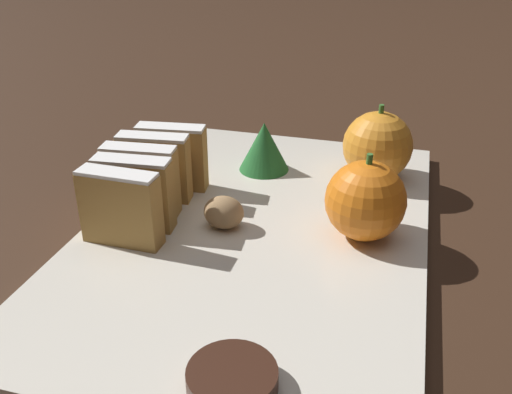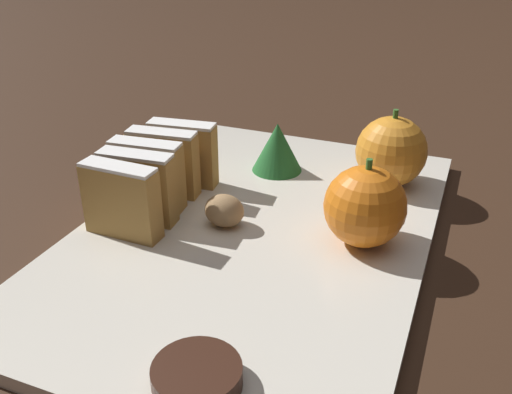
% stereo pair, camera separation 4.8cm
% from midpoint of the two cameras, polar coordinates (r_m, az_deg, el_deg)
% --- Properties ---
extents(ground_plane, '(6.00, 6.00, 0.00)m').
position_cam_midpoint_polar(ground_plane, '(0.50, -2.75, -4.33)').
color(ground_plane, '#382316').
extents(serving_platter, '(0.29, 0.44, 0.01)m').
position_cam_midpoint_polar(serving_platter, '(0.50, -2.77, -3.74)').
color(serving_platter, silver).
rests_on(serving_platter, ground_plane).
extents(stollen_slice_front, '(0.07, 0.02, 0.06)m').
position_cam_midpoint_polar(stollen_slice_front, '(0.48, -16.24, -1.14)').
color(stollen_slice_front, '#B28442').
rests_on(stollen_slice_front, serving_platter).
extents(stollen_slice_second, '(0.07, 0.03, 0.06)m').
position_cam_midpoint_polar(stollen_slice_second, '(0.50, -14.84, 0.29)').
color(stollen_slice_second, '#B28442').
rests_on(stollen_slice_second, serving_platter).
extents(stollen_slice_third, '(0.07, 0.03, 0.06)m').
position_cam_midpoint_polar(stollen_slice_third, '(0.52, -13.97, 1.66)').
color(stollen_slice_third, '#B28442').
rests_on(stollen_slice_third, serving_platter).
extents(stollen_slice_fourth, '(0.07, 0.03, 0.06)m').
position_cam_midpoint_polar(stollen_slice_fourth, '(0.54, -12.65, 2.85)').
color(stollen_slice_fourth, '#B28442').
rests_on(stollen_slice_fourth, serving_platter).
extents(stollen_slice_fifth, '(0.07, 0.03, 0.06)m').
position_cam_midpoint_polar(stollen_slice_fifth, '(0.56, -10.84, 3.88)').
color(stollen_slice_fifth, '#B28442').
rests_on(stollen_slice_fifth, serving_platter).
extents(orange_near, '(0.07, 0.07, 0.08)m').
position_cam_midpoint_polar(orange_near, '(0.58, 9.75, 5.01)').
color(orange_near, orange).
rests_on(orange_near, serving_platter).
extents(orange_far, '(0.07, 0.07, 0.08)m').
position_cam_midpoint_polar(orange_far, '(0.47, 8.04, -0.44)').
color(orange_far, orange).
rests_on(orange_far, serving_platter).
extents(walnut, '(0.04, 0.03, 0.03)m').
position_cam_midpoint_polar(walnut, '(0.49, -6.05, -1.61)').
color(walnut, '#9E7A51').
rests_on(walnut, serving_platter).
extents(chocolate_cookie, '(0.05, 0.05, 0.01)m').
position_cam_midpoint_polar(chocolate_cookie, '(0.35, -6.58, -17.84)').
color(chocolate_cookie, '#381E14').
rests_on(chocolate_cookie, serving_platter).
extents(evergreen_sprig, '(0.05, 0.05, 0.05)m').
position_cam_midpoint_polar(evergreen_sprig, '(0.59, -1.51, 5.03)').
color(evergreen_sprig, '#23662D').
rests_on(evergreen_sprig, serving_platter).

